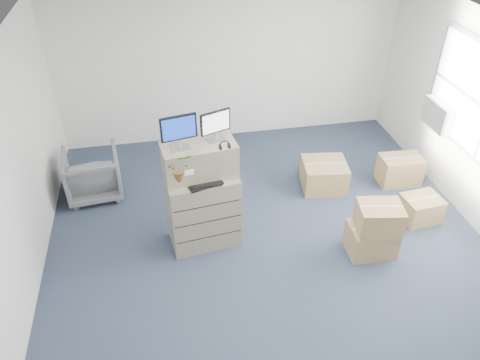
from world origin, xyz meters
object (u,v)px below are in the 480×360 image
monitor_right (215,124)px  potted_plant (179,170)px  monitor_left (179,130)px  water_bottle (203,164)px  keyboard (205,184)px  office_chair (92,172)px  filing_cabinet_lower (203,210)px

monitor_right → potted_plant: size_ratio=0.89×
monitor_left → water_bottle: 0.63m
monitor_left → monitor_right: bearing=2.0°
monitor_left → keyboard: monitor_left is taller
monitor_right → water_bottle: monitor_right is taller
keyboard → office_chair: bearing=119.3°
monitor_left → potted_plant: (-0.05, -0.12, -0.48)m
monitor_left → keyboard: size_ratio=1.02×
keyboard → water_bottle: size_ratio=1.58×
monitor_right → office_chair: bearing=123.1°
potted_plant → office_chair: (-1.27, 1.50, -0.88)m
monitor_right → water_bottle: bearing=165.6°
potted_plant → office_chair: 2.15m
filing_cabinet_lower → monitor_left: size_ratio=2.42×
water_bottle → filing_cabinet_lower: bearing=-111.6°
monitor_left → office_chair: size_ratio=0.53×
office_chair → keyboard: bearing=129.6°
water_bottle → office_chair: size_ratio=0.33×
filing_cabinet_lower → keyboard: (0.03, -0.18, 0.55)m
filing_cabinet_lower → keyboard: bearing=-88.0°
keyboard → filing_cabinet_lower: bearing=82.9°
keyboard → office_chair: 2.31m
monitor_right → office_chair: (-1.77, 1.27, -1.33)m
filing_cabinet_lower → water_bottle: (0.04, 0.09, 0.67)m
filing_cabinet_lower → monitor_right: 1.24m
keyboard → office_chair: size_ratio=0.52×
filing_cabinet_lower → potted_plant: 0.82m
monitor_right → water_bottle: 0.57m
filing_cabinet_lower → monitor_right: monitor_right is taller
monitor_left → monitor_right: 0.47m
keyboard → water_bottle: 0.30m
water_bottle → potted_plant: 0.39m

